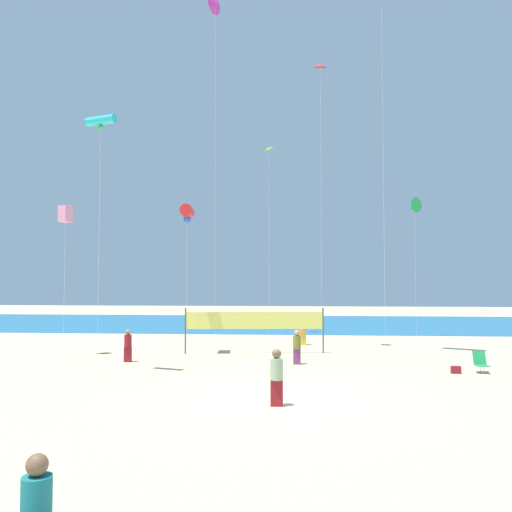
# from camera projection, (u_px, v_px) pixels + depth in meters

# --- Properties ---
(ground_plane) EXTENTS (120.00, 120.00, 0.00)m
(ground_plane) POSITION_uv_depth(u_px,v_px,m) (282.00, 399.00, 16.76)
(ground_plane) COLOR #D1BC89
(ocean_band) EXTENTS (120.00, 20.00, 0.01)m
(ocean_band) POSITION_uv_depth(u_px,v_px,m) (290.00, 323.00, 46.33)
(ocean_band) COLOR #1E6B99
(ocean_band) RESTS_ON ground
(beachgoer_coral_shirt) EXTENTS (0.43, 0.43, 1.86)m
(beachgoer_coral_shirt) POSITION_uv_depth(u_px,v_px,m) (302.00, 328.00, 30.83)
(beachgoer_coral_shirt) COLOR gold
(beachgoer_coral_shirt) RESTS_ON ground
(beachgoer_olive_shirt) EXTENTS (0.36, 0.36, 1.57)m
(beachgoer_olive_shirt) POSITION_uv_depth(u_px,v_px,m) (297.00, 346.00, 23.73)
(beachgoer_olive_shirt) COLOR #7A3872
(beachgoer_olive_shirt) RESTS_ON ground
(beachgoer_maroon_shirt) EXTENTS (0.35, 0.35, 1.53)m
(beachgoer_maroon_shirt) POSITION_uv_depth(u_px,v_px,m) (128.00, 344.00, 24.42)
(beachgoer_maroon_shirt) COLOR maroon
(beachgoer_maroon_shirt) RESTS_ON ground
(beachgoer_sage_shirt) EXTENTS (0.40, 0.40, 1.74)m
(beachgoer_sage_shirt) POSITION_uv_depth(u_px,v_px,m) (277.00, 375.00, 15.88)
(beachgoer_sage_shirt) COLOR maroon
(beachgoer_sage_shirt) RESTS_ON ground
(folding_beach_chair) EXTENTS (0.52, 0.65, 0.89)m
(folding_beach_chair) POSITION_uv_depth(u_px,v_px,m) (481.00, 361.00, 21.58)
(folding_beach_chair) COLOR #1E8C4C
(folding_beach_chair) RESTS_ON ground
(volleyball_net) EXTENTS (7.32, 0.85, 2.40)m
(volleyball_net) POSITION_uv_depth(u_px,v_px,m) (255.00, 322.00, 27.32)
(volleyball_net) COLOR #4C4C51
(volleyball_net) RESTS_ON ground
(beach_handbag) EXTENTS (0.39, 0.19, 0.31)m
(beach_handbag) POSITION_uv_depth(u_px,v_px,m) (456.00, 370.00, 21.35)
(beach_handbag) COLOR maroon
(beach_handbag) RESTS_ON ground
(kite_green_delta) EXTENTS (1.06, 0.87, 9.56)m
(kite_green_delta) POSITION_uv_depth(u_px,v_px,m) (414.00, 205.00, 35.71)
(kite_green_delta) COLOR silver
(kite_green_delta) RESTS_ON ground
(kite_lime_diamond) EXTENTS (0.66, 0.66, 13.57)m
(kite_lime_diamond) POSITION_uv_depth(u_px,v_px,m) (269.00, 152.00, 37.37)
(kite_lime_diamond) COLOR silver
(kite_lime_diamond) RESTS_ON ground
(kite_magenta_delta) EXTENTS (0.88, 1.23, 22.60)m
(kite_magenta_delta) POSITION_uv_depth(u_px,v_px,m) (216.00, 6.00, 34.01)
(kite_magenta_delta) COLOR silver
(kite_magenta_delta) RESTS_ON ground
(kite_pink_box) EXTENTS (0.69, 0.69, 7.70)m
(kite_pink_box) POSITION_uv_depth(u_px,v_px,m) (66.00, 214.00, 26.68)
(kite_pink_box) COLOR silver
(kite_pink_box) RESTS_ON ground
(kite_red_diamond) EXTENTS (0.81, 0.82, 16.24)m
(kite_red_diamond) POSITION_uv_depth(u_px,v_px,m) (320.00, 70.00, 29.49)
(kite_red_diamond) COLOR silver
(kite_red_diamond) RESTS_ON ground
(kite_red_tube) EXTENTS (0.79, 1.39, 7.80)m
(kite_red_tube) POSITION_uv_depth(u_px,v_px,m) (187.00, 212.00, 27.20)
(kite_red_tube) COLOR silver
(kite_red_tube) RESTS_ON ground
(kite_cyan_tube) EXTENTS (1.46, 0.79, 10.71)m
(kite_cyan_tube) POSITION_uv_depth(u_px,v_px,m) (101.00, 122.00, 21.60)
(kite_cyan_tube) COLOR silver
(kite_cyan_tube) RESTS_ON ground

